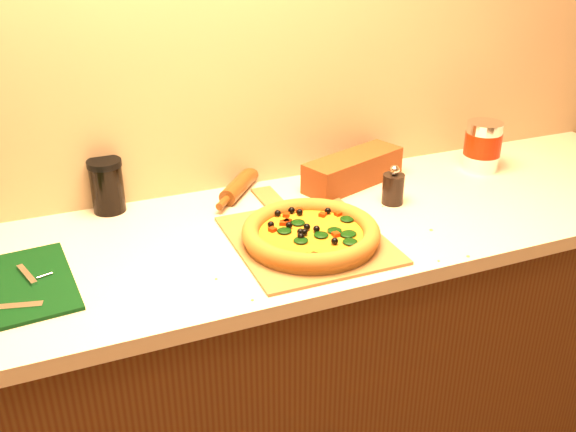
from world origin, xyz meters
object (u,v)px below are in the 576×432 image
Objects in this scene: rolling_pin at (242,182)px; pizza at (311,234)px; coffee_canister at (483,145)px; dark_jar at (107,186)px; cutting_board at (18,286)px; pepper_grinder at (393,188)px; pizza_peel at (305,237)px.

pizza is at bearing -83.01° from rolling_pin.
coffee_canister is 1.05× the size of dark_jar.
cutting_board is 1.03m from pepper_grinder.
pepper_grinder is 0.74× the size of coffee_canister.
pizza_peel is 0.05m from pizza.
pepper_grinder is 0.81m from dark_jar.
pizza is 0.77m from coffee_canister.
cutting_board is 2.89× the size of pepper_grinder.
pizza_peel is at bearing -162.60° from pepper_grinder.
pepper_grinder reaches higher than cutting_board.
pizza_peel is 3.70× the size of dark_jar.
rolling_pin is at bearing 97.97° from pizza_peel.
pizza is 1.04× the size of cutting_board.
pizza is at bearing -156.85° from pepper_grinder.
pizza_peel is at bearing -82.30° from rolling_pin.
cutting_board is (-0.70, 0.03, 0.00)m from pizza_peel.
rolling_pin is at bearing 145.28° from pepper_grinder.
rolling_pin reaches higher than pizza_peel.
pepper_grinder is (1.03, 0.07, 0.04)m from cutting_board.
pizza reaches higher than pizza_peel.
coffee_canister reaches higher than cutting_board.
pizza is at bearing -89.77° from pizza_peel.
coffee_canister is at bearing -7.04° from dark_jar.
coffee_canister reaches higher than pizza.
pepper_grinder is 0.42m from coffee_canister.
dark_jar reaches higher than rolling_pin.
pizza is 0.40m from rolling_pin.
pizza_peel is 0.58m from dark_jar.
coffee_canister is (0.78, -0.14, 0.06)m from rolling_pin.
cutting_board reaches higher than pizza_peel.
rolling_pin is 0.79m from coffee_canister.
coffee_canister is at bearing 19.50° from pizza.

